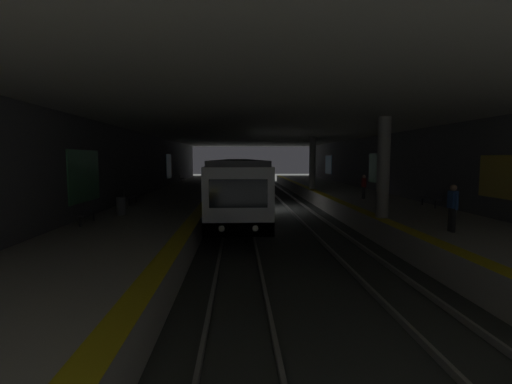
% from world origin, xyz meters
% --- Properties ---
extents(ground_plane, '(120.00, 120.00, 0.00)m').
position_xyz_m(ground_plane, '(0.00, 0.00, 0.00)').
color(ground_plane, '#383A38').
extents(track_left, '(60.00, 1.53, 0.16)m').
position_xyz_m(track_left, '(0.00, -2.20, 0.08)').
color(track_left, gray).
rests_on(track_left, ground).
extents(track_right, '(60.00, 1.53, 0.16)m').
position_xyz_m(track_right, '(0.00, 2.20, 0.08)').
color(track_right, gray).
rests_on(track_right, ground).
extents(platform_left, '(60.00, 5.30, 1.06)m').
position_xyz_m(platform_left, '(0.00, -6.55, 0.53)').
color(platform_left, '#B7B2A8').
rests_on(platform_left, ground).
extents(platform_right, '(60.00, 5.30, 1.06)m').
position_xyz_m(platform_right, '(0.00, 6.55, 0.53)').
color(platform_right, '#B7B2A8').
rests_on(platform_right, ground).
extents(wall_left, '(60.00, 0.56, 5.60)m').
position_xyz_m(wall_left, '(0.03, -9.45, 2.80)').
color(wall_left, '#56565B').
rests_on(wall_left, ground).
extents(wall_right, '(60.00, 0.56, 5.60)m').
position_xyz_m(wall_right, '(-0.00, 9.45, 2.80)').
color(wall_right, '#56565B').
rests_on(wall_right, ground).
extents(ceiling_slab, '(60.00, 19.40, 0.40)m').
position_xyz_m(ceiling_slab, '(0.00, 0.00, 5.80)').
color(ceiling_slab, '#ADAAA3').
rests_on(ceiling_slab, wall_left).
extents(pillar_near, '(0.56, 0.56, 4.55)m').
position_xyz_m(pillar_near, '(-10.31, -4.35, 3.33)').
color(pillar_near, gray).
rests_on(pillar_near, platform_left).
extents(pillar_far, '(0.56, 0.56, 4.55)m').
position_xyz_m(pillar_far, '(5.15, -4.35, 3.33)').
color(pillar_far, gray).
rests_on(pillar_far, platform_left).
extents(metro_train, '(37.24, 2.83, 3.49)m').
position_xyz_m(metro_train, '(6.05, 2.20, 2.03)').
color(metro_train, silver).
rests_on(metro_train, track_right).
extents(bench_left_mid, '(1.70, 0.47, 0.86)m').
position_xyz_m(bench_left_mid, '(-6.80, -8.53, 1.57)').
color(bench_left_mid, '#262628').
rests_on(bench_left_mid, platform_left).
extents(bench_right_near, '(1.70, 0.47, 0.86)m').
position_xyz_m(bench_right_near, '(-11.24, 8.53, 1.57)').
color(bench_right_near, '#262628').
rests_on(bench_right_near, platform_right).
extents(bench_right_mid, '(1.70, 0.47, 0.86)m').
position_xyz_m(bench_right_mid, '(-4.79, 8.53, 1.57)').
color(bench_right_mid, '#262628').
rests_on(bench_right_mid, platform_right).
extents(bench_right_far, '(1.70, 0.47, 0.86)m').
position_xyz_m(bench_right_far, '(14.83, 8.53, 1.57)').
color(bench_right_far, '#262628').
rests_on(bench_right_far, platform_right).
extents(person_waiting_near, '(0.60, 0.24, 1.74)m').
position_xyz_m(person_waiting_near, '(11.31, 5.76, 2.00)').
color(person_waiting_near, '#404040').
rests_on(person_waiting_near, platform_right).
extents(person_walking_mid, '(0.60, 0.24, 1.75)m').
position_xyz_m(person_walking_mid, '(-13.57, -5.64, 2.01)').
color(person_walking_mid, '#292929').
rests_on(person_walking_mid, platform_left).
extents(person_standing_far, '(0.60, 0.22, 1.61)m').
position_xyz_m(person_standing_far, '(-2.76, -6.17, 1.92)').
color(person_standing_far, '#353535').
rests_on(person_standing_far, platform_left).
extents(trash_bin, '(0.44, 0.44, 0.85)m').
position_xyz_m(trash_bin, '(-8.92, 7.80, 1.48)').
color(trash_bin, '#595B5E').
rests_on(trash_bin, platform_right).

